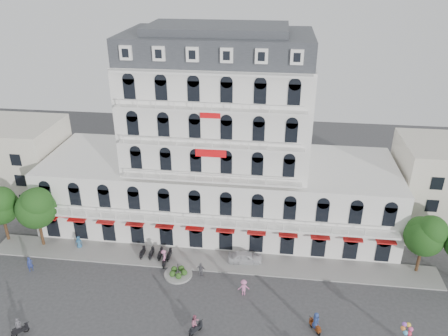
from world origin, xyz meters
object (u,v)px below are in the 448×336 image
Objects in this scene: rider_west at (19,328)px; rider_center at (164,257)px; parked_car at (245,257)px; rider_southwest at (195,324)px; rider_east at (316,322)px; balloon_vendor at (409,336)px.

rider_center is at bearing 1.89° from rider_west.
parked_car is 12.07m from rider_southwest.
rider_east reaches higher than rider_west.
rider_southwest reaches higher than rider_center.
rider_center is 26.73m from balloon_vendor.
parked_car is at bearing 18.13° from rider_southwest.
parked_car is at bearing 146.34° from balloon_vendor.
rider_west is at bearing 134.44° from rider_southwest.
rider_east reaches higher than parked_car.
rider_southwest is 0.92× the size of balloon_vendor.
balloon_vendor is (19.73, 0.85, 0.12)m from rider_southwest.
parked_car is 19.11m from balloon_vendor.
rider_east is 8.39m from balloon_vendor.
balloon_vendor is at bearing -128.52° from rider_east.
rider_east is at bearing -44.81° from rider_southwest.
rider_southwest is at bearing -177.52° from balloon_vendor.
rider_east is 1.05× the size of rider_center.
rider_east is at bearing 174.18° from balloon_vendor.
rider_center reaches higher than rider_west.
parked_car is at bearing -11.25° from rider_west.
rider_west is at bearing 65.36° from rider_east.
rider_center is (-5.51, 9.63, -0.03)m from rider_southwest.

